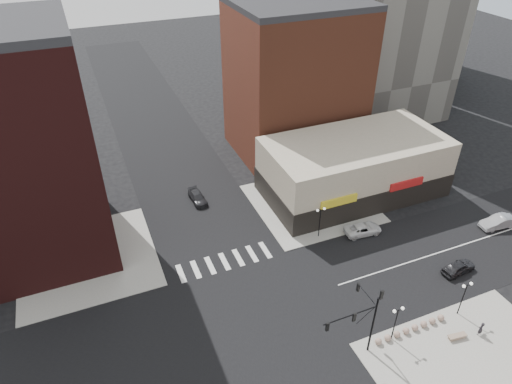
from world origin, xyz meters
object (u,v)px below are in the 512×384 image
traffic_signal (363,315)px  street_lamp_se_b (465,291)px  street_lamp_ne (320,215)px  pedestrian (481,329)px  dark_sedan_east (459,267)px  silver_sedan (498,222)px  street_lamp_se_a (397,316)px  white_suv (363,229)px  stone_bench (457,336)px  dark_sedan_north (198,198)px

traffic_signal → street_lamp_se_b: (11.76, -0.17, -1.67)m
street_lamp_ne → pedestrian: street_lamp_ne is taller
street_lamp_se_b → dark_sedan_east: bearing=47.3°
silver_sedan → street_lamp_se_a: bearing=-63.2°
white_suv → pedestrian: bearing=-169.5°
street_lamp_ne → stone_bench: (4.76, -18.34, -2.94)m
traffic_signal → stone_bench: size_ratio=4.13×
traffic_signal → silver_sedan: 28.23m
street_lamp_se_a → street_lamp_se_b: 8.00m
street_lamp_se_a → silver_sedan: bearing=21.8°
traffic_signal → stone_bench: 10.88m
dark_sedan_north → street_lamp_ne: bearing=-51.8°
traffic_signal → stone_bench: traffic_signal is taller
traffic_signal → silver_sedan: size_ratio=1.66×
silver_sedan → stone_bench: bearing=-51.0°
street_lamp_se_a → street_lamp_se_b: same height
dark_sedan_north → dark_sedan_east: bearing=-50.2°
white_suv → traffic_signal: bearing=149.7°
white_suv → stone_bench: size_ratio=2.48×
white_suv → dark_sedan_east: size_ratio=1.14×
street_lamp_ne → dark_sedan_north: street_lamp_ne is taller
pedestrian → dark_sedan_east: bearing=-127.5°
stone_bench → street_lamp_se_a: bearing=165.2°
stone_bench → white_suv: bearing=95.3°
street_lamp_se_a → dark_sedan_north: (-10.51, 28.84, -2.68)m
dark_sedan_east → traffic_signal: bearing=99.8°
street_lamp_se_b → dark_sedan_north: bearing=122.7°
street_lamp_se_a → street_lamp_ne: 16.03m
street_lamp_ne → stone_bench: 19.17m
dark_sedan_east → dark_sedan_north: size_ratio=0.96×
street_lamp_ne → dark_sedan_north: 17.45m
white_suv → dark_sedan_north: bearing=54.5°
traffic_signal → street_lamp_se_b: 11.88m
white_suv → street_lamp_se_b: bearing=-168.6°
dark_sedan_north → stone_bench: (16.28, -31.18, -0.27)m
dark_sedan_north → silver_sedan: bearing=-34.4°
pedestrian → stone_bench: (-2.28, 0.45, -0.57)m
silver_sedan → white_suv: bearing=-103.3°
silver_sedan → traffic_signal: bearing=-66.4°
traffic_signal → white_suv: bearing=54.8°
street_lamp_ne → silver_sedan: size_ratio=0.89×
street_lamp_se_b → stone_bench: (-2.24, -2.34, -2.94)m
dark_sedan_north → pedestrian: (18.55, -31.63, 0.30)m
stone_bench → street_lamp_ne: bearing=111.9°
white_suv → street_lamp_ne: bearing=79.2°
pedestrian → silver_sedan: bearing=-148.6°
street_lamp_ne → white_suv: size_ratio=0.89×
street_lamp_se_a → street_lamp_se_b: (8.00, 0.00, 0.00)m
silver_sedan → pedestrian: pedestrian is taller
street_lamp_se_b → stone_bench: size_ratio=2.21×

